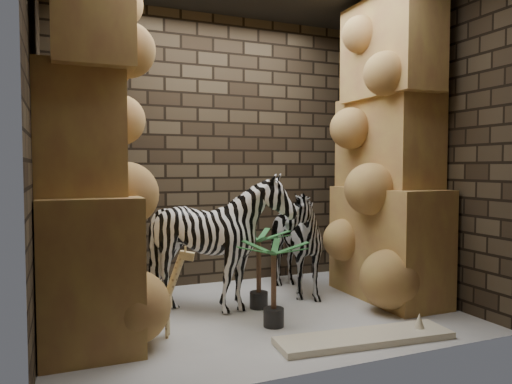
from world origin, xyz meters
name	(u,v)px	position (x,y,z in m)	size (l,w,h in m)	color
floor	(256,314)	(0.00, 0.00, 0.00)	(3.50, 3.50, 0.00)	silver
wall_back	(214,150)	(0.00, 1.25, 1.50)	(3.50, 3.50, 0.00)	black
wall_front	(331,137)	(0.00, -1.25, 1.50)	(3.50, 3.50, 0.00)	black
wall_left	(35,141)	(-1.75, 0.00, 1.50)	(3.00, 3.00, 0.00)	black
wall_right	(415,148)	(1.75, 0.00, 1.50)	(3.00, 3.00, 0.00)	black
rock_pillar_left	(86,142)	(-1.40, 0.00, 1.50)	(0.68, 1.30, 3.00)	tan
rock_pillar_right	(389,148)	(1.42, 0.00, 1.50)	(0.58, 1.25, 3.00)	tan
zebra_right	(287,232)	(0.57, 0.53, 0.64)	(0.58, 1.08, 1.28)	white
zebra_left	(219,249)	(-0.28, 0.21, 0.57)	(1.01, 1.26, 1.14)	white
giraffe_toy	(155,291)	(-0.93, -0.23, 0.36)	(0.37, 0.12, 0.72)	#EDCE88
palm_front	(259,269)	(0.09, 0.16, 0.37)	(0.36, 0.36, 0.73)	#215F2D
palm_back	(274,284)	(0.01, -0.36, 0.35)	(0.36, 0.36, 0.71)	#215F2D
surfboard	(365,338)	(0.51, -0.92, 0.03)	(1.37, 0.34, 0.05)	#FAEFCA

